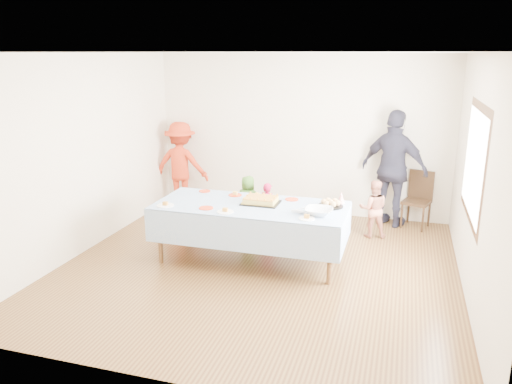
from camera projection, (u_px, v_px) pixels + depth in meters
ground at (259, 267)px, 6.52m from camera, size 5.00×5.00×0.00m
room_walls at (263, 132)px, 6.03m from camera, size 5.04×5.04×2.72m
party_table at (251, 209)px, 6.54m from camera, size 2.50×1.10×0.78m
birthday_cake at (261, 200)px, 6.57m from camera, size 0.49×0.37×0.09m
rolls_tray at (330, 204)px, 6.42m from camera, size 0.33×0.33×0.10m
punch_bowl at (319, 211)px, 6.11m from camera, size 0.35×0.35×0.08m
party_hat at (341, 197)px, 6.57m from camera, size 0.09×0.09×0.16m
fork_pile at (301, 211)px, 6.14m from camera, size 0.24×0.18×0.07m
plate_red_far_a at (205, 191)px, 7.14m from camera, size 0.16×0.16×0.01m
plate_red_far_b at (235, 195)px, 6.95m from camera, size 0.19×0.19×0.01m
plate_red_far_c at (257, 197)px, 6.87m from camera, size 0.20×0.20×0.01m
plate_red_far_d at (292, 199)px, 6.74m from camera, size 0.18×0.18×0.01m
plate_red_near at (206, 208)px, 6.36m from camera, size 0.18×0.18×0.01m
plate_white_left at (165, 205)px, 6.47m from camera, size 0.23×0.23×0.01m
plate_white_mid at (225, 212)px, 6.21m from camera, size 0.21×0.21×0.01m
plate_white_right at (307, 218)px, 5.96m from camera, size 0.19×0.19×0.01m
dining_chair at (418, 196)px, 7.93m from camera, size 0.49×0.49×0.90m
toddler_left at (267, 207)px, 7.76m from camera, size 0.32×0.25×0.77m
toddler_mid at (248, 201)px, 7.97m from camera, size 0.43×0.30×0.83m
toddler_right at (373, 209)px, 7.48m from camera, size 0.48×0.40×0.88m
adult_left at (181, 165)px, 8.92m from camera, size 1.02×0.63×1.53m
adult_right at (394, 169)px, 7.86m from camera, size 1.18×0.85×1.86m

